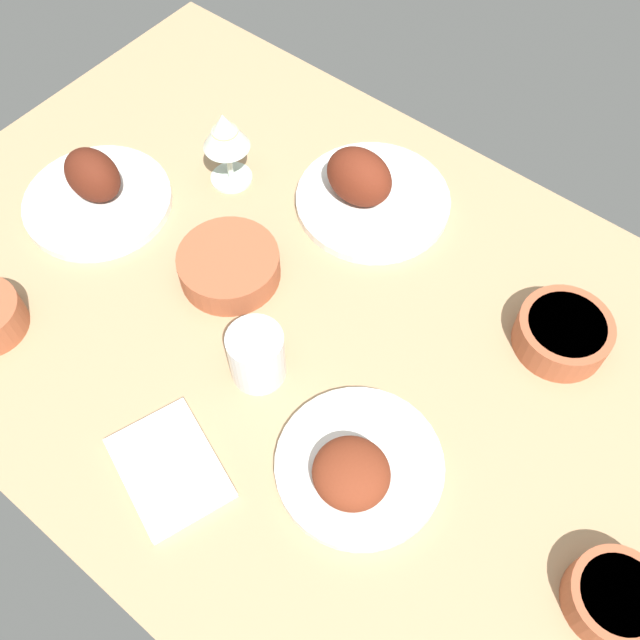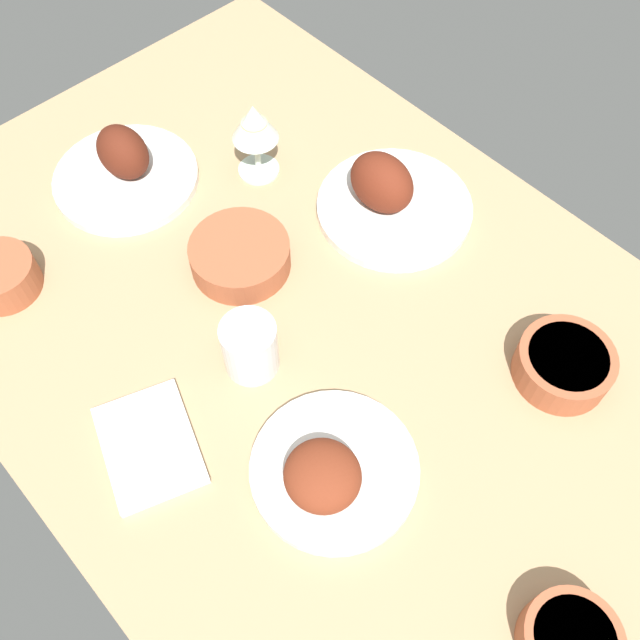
# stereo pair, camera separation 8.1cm
# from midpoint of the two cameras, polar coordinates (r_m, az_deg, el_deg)

# --- Properties ---
(dining_table) EXTENTS (1.40, 0.90, 0.04)m
(dining_table) POSITION_cam_midpoint_polar(r_m,az_deg,el_deg) (1.06, -2.18, -1.28)
(dining_table) COLOR tan
(dining_table) RESTS_ON ground
(plate_far_side) EXTENTS (0.22, 0.22, 0.07)m
(plate_far_side) POSITION_cam_midpoint_polar(r_m,az_deg,el_deg) (0.93, 0.36, -11.99)
(plate_far_side) COLOR silver
(plate_far_side) RESTS_ON dining_table
(plate_near_viewer) EXTENTS (0.25, 0.25, 0.11)m
(plate_near_viewer) POSITION_cam_midpoint_polar(r_m,az_deg,el_deg) (1.17, 1.75, 10.28)
(plate_near_viewer) COLOR silver
(plate_near_viewer) RESTS_ON dining_table
(plate_center_main) EXTENTS (0.24, 0.24, 0.10)m
(plate_center_main) POSITION_cam_midpoint_polar(r_m,az_deg,el_deg) (1.24, -19.36, 9.64)
(plate_center_main) COLOR silver
(plate_center_main) RESTS_ON dining_table
(bowl_sauce) EXTENTS (0.13, 0.13, 0.05)m
(bowl_sauce) POSITION_cam_midpoint_polar(r_m,az_deg,el_deg) (1.05, 16.84, -1.11)
(bowl_sauce) COLOR #A35133
(bowl_sauce) RESTS_ON dining_table
(bowl_potatoes) EXTENTS (0.11, 0.11, 0.05)m
(bowl_potatoes) POSITION_cam_midpoint_polar(r_m,az_deg,el_deg) (0.93, 20.12, -20.35)
(bowl_potatoes) COLOR #A35133
(bowl_potatoes) RESTS_ON dining_table
(bowl_cream) EXTENTS (0.15, 0.15, 0.05)m
(bowl_cream) POSITION_cam_midpoint_polar(r_m,az_deg,el_deg) (1.09, -9.43, 4.26)
(bowl_cream) COLOR #A35133
(bowl_cream) RESTS_ON dining_table
(wine_glass) EXTENTS (0.08, 0.08, 0.14)m
(wine_glass) POSITION_cam_midpoint_polar(r_m,az_deg,el_deg) (1.17, -9.65, 14.34)
(wine_glass) COLOR silver
(wine_glass) RESTS_ON dining_table
(water_tumbler) EXTENTS (0.08, 0.08, 0.09)m
(water_tumbler) POSITION_cam_midpoint_polar(r_m,az_deg,el_deg) (0.98, -7.47, -3.00)
(water_tumbler) COLOR silver
(water_tumbler) RESTS_ON dining_table
(folded_napkin) EXTENTS (0.19, 0.16, 0.01)m
(folded_napkin) POSITION_cam_midpoint_polar(r_m,az_deg,el_deg) (0.97, -14.37, -11.56)
(folded_napkin) COLOR white
(folded_napkin) RESTS_ON dining_table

